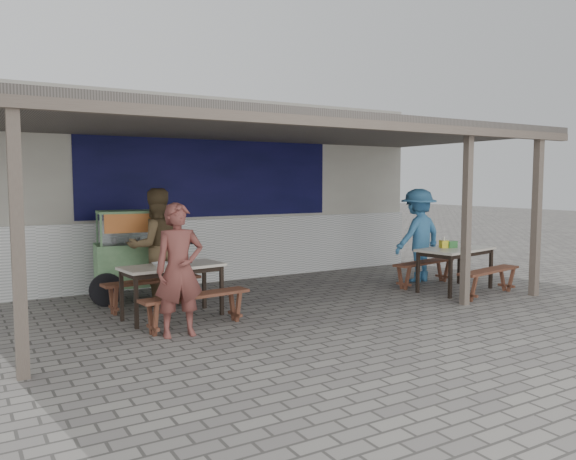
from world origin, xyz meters
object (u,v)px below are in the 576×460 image
(bench_left_street, at_px, (196,302))
(condiment_jar, at_px, (177,259))
(condiment_bowl, at_px, (161,264))
(table_left, at_px, (172,271))
(bench_right_street, at_px, (489,276))
(vendor_cart, at_px, (135,251))
(patron_wall_side, at_px, (156,247))
(donation_box, at_px, (451,244))
(table_right, at_px, (456,252))
(patron_street_side, at_px, (179,270))
(patron_right_table, at_px, (418,235))
(tissue_box, at_px, (444,244))
(bench_right_wall, at_px, (424,267))
(bench_left_wall, at_px, (153,287))

(bench_left_street, xyz_separation_m, condiment_jar, (0.07, 0.91, 0.45))
(condiment_bowl, bearing_deg, table_left, 12.05)
(bench_left_street, distance_m, bench_right_street, 4.99)
(table_left, xyz_separation_m, vendor_cart, (-0.11, 1.49, 0.12))
(patron_wall_side, relative_size, donation_box, 10.16)
(table_right, xyz_separation_m, bench_right_street, (0.12, -0.63, -0.33))
(patron_street_side, relative_size, patron_wall_side, 0.92)
(bench_left_street, xyz_separation_m, patron_right_table, (4.93, 1.08, 0.55))
(table_left, bearing_deg, bench_right_street, -20.46)
(patron_right_table, bearing_deg, table_right, 77.20)
(patron_wall_side, height_order, tissue_box, patron_wall_side)
(bench_left_street, xyz_separation_m, vendor_cart, (-0.19, 2.16, 0.45))
(bench_left_street, distance_m, condiment_jar, 1.02)
(bench_left_street, distance_m, condiment_bowl, 0.82)
(table_left, bearing_deg, tissue_box, -12.22)
(bench_left_street, bearing_deg, vendor_cart, 88.49)
(bench_right_wall, xyz_separation_m, condiment_jar, (-4.65, 0.23, 0.45))
(bench_left_street, xyz_separation_m, bench_right_street, (4.96, -0.57, 0.00))
(bench_right_street, bearing_deg, patron_street_side, 165.77)
(table_right, height_order, patron_right_table, patron_right_table)
(bench_left_street, relative_size, donation_box, 8.54)
(table_left, height_order, donation_box, donation_box)
(donation_box, bearing_deg, bench_right_street, -79.20)
(bench_right_wall, bearing_deg, donation_box, -89.97)
(vendor_cart, xyz_separation_m, patron_street_side, (-0.12, -2.42, 0.04))
(donation_box, relative_size, condiment_jar, 2.22)
(table_left, bearing_deg, condiment_bowl, -174.52)
(vendor_cart, relative_size, condiment_bowl, 8.41)
(patron_right_table, xyz_separation_m, condiment_jar, (-4.86, -0.17, -0.10))
(condiment_bowl, bearing_deg, patron_right_table, 4.87)
(table_right, bearing_deg, vendor_cart, 146.47)
(donation_box, xyz_separation_m, condiment_jar, (-4.75, 0.77, -0.02))
(bench_right_street, relative_size, donation_box, 8.68)
(bench_left_wall, distance_m, patron_street_side, 1.69)
(table_left, bearing_deg, bench_right_wall, -6.46)
(table_left, bearing_deg, patron_wall_side, 79.17)
(bench_right_street, xyz_separation_m, donation_box, (-0.14, 0.71, 0.47))
(patron_right_table, bearing_deg, donation_box, 75.80)
(bench_left_street, distance_m, bench_left_wall, 1.37)
(vendor_cart, bearing_deg, bench_right_street, -21.84)
(tissue_box, distance_m, condiment_bowl, 4.98)
(bench_left_street, distance_m, patron_street_side, 0.63)
(tissue_box, bearing_deg, condiment_jar, 171.31)
(tissue_box, height_order, donation_box, tissue_box)
(patron_street_side, relative_size, condiment_jar, 20.62)
(table_right, bearing_deg, bench_left_wall, 154.63)
(patron_right_table, height_order, donation_box, patron_right_table)
(table_left, xyz_separation_m, patron_street_side, (-0.23, -0.93, 0.16))
(bench_right_street, relative_size, patron_street_side, 0.93)
(table_right, bearing_deg, bench_left_street, 169.89)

